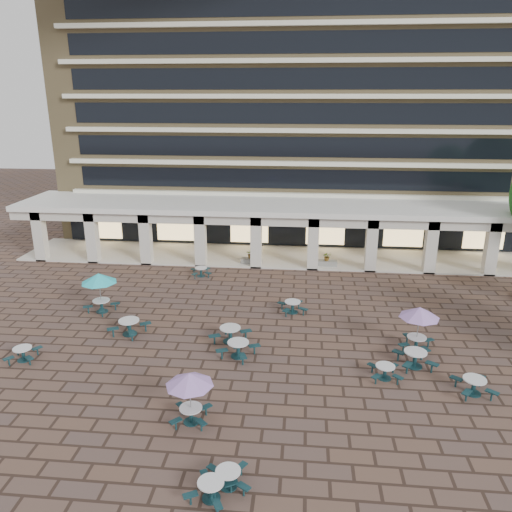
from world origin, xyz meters
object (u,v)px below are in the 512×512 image
object	(u,v)px
picnic_table_0	(23,353)
picnic_table_1	(211,489)
picnic_table_2	(228,477)
planter_right	(327,261)
planter_left	(251,259)

from	to	relation	value
picnic_table_0	picnic_table_1	distance (m)	13.32
picnic_table_2	planter_right	world-z (taller)	planter_right
picnic_table_1	planter_left	bearing A→B (deg)	110.45
picnic_table_2	planter_right	size ratio (longest dim) A/B	1.10
planter_right	picnic_table_0	bearing A→B (deg)	-134.86
picnic_table_2	picnic_table_1	bearing A→B (deg)	-142.26
picnic_table_1	planter_right	bearing A→B (deg)	96.37
picnic_table_1	planter_left	xyz separation A→B (m)	(-1.21, 23.24, 0.07)
picnic_table_0	planter_left	distance (m)	18.18
planter_left	picnic_table_2	bearing A→B (deg)	-85.75
picnic_table_0	picnic_table_2	world-z (taller)	picnic_table_0
picnic_table_0	picnic_table_2	xyz separation A→B (m)	(11.27, -7.23, -0.02)
picnic_table_0	planter_right	bearing A→B (deg)	37.53
picnic_table_0	picnic_table_1	size ratio (longest dim) A/B	0.94
picnic_table_1	planter_right	xyz separation A→B (m)	(4.57, 23.24, 0.06)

